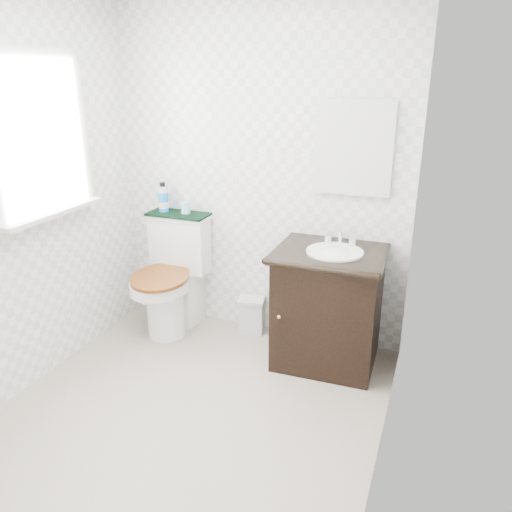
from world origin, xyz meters
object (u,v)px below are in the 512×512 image
Objects in this scene: vanity at (328,304)px; mouthwash_bottle at (163,198)px; toilet at (174,282)px; trash_bin at (252,315)px; cup at (186,208)px.

mouthwash_bottle is (-1.37, 0.20, 0.58)m from vanity.
mouthwash_bottle is at bearing 133.53° from toilet.
vanity is 0.73m from trash_bin.
cup is (-0.54, 0.01, 0.80)m from trash_bin.
trash_bin is 3.28× the size of cup.
vanity is 4.07× the size of mouthwash_bottle.
cup reaches higher than trash_bin.
trash_bin is at bearing -0.70° from cup.
trash_bin is (0.60, 0.14, -0.24)m from toilet.
cup is at bearing 170.24° from vanity.
mouthwash_bottle reaches higher than trash_bin.
mouthwash_bottle is 2.60× the size of cup.
vanity is 1.31m from cup.
vanity is at bearing -8.12° from mouthwash_bottle.
toilet is at bearing -46.47° from mouthwash_bottle.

